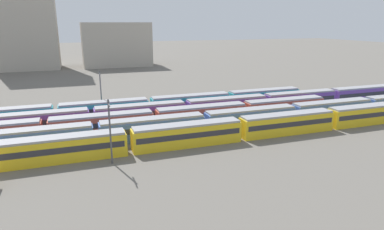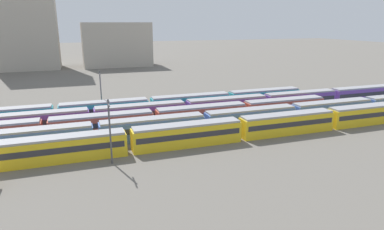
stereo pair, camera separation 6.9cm
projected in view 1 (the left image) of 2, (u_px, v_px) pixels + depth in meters
name	position (u px, v px, depth m)	size (l,w,h in m)	color
ground_plane	(60.00, 139.00, 58.16)	(600.00, 600.00, 0.00)	#666059
train_track_0	(330.00, 118.00, 63.50)	(112.50, 3.06, 3.75)	yellow
train_track_1	(293.00, 114.00, 66.80)	(112.50, 3.06, 3.75)	#4C70BC
train_track_2	(154.00, 119.00, 62.97)	(74.70, 3.06, 3.75)	#BC4C38
train_track_3	(227.00, 106.00, 73.21)	(93.60, 3.06, 3.75)	#6B429E
train_track_4	(149.00, 106.00, 72.85)	(74.70, 3.06, 3.75)	teal
catenary_pole_0	(110.00, 128.00, 46.68)	(0.24, 3.20, 9.35)	#4C4C51
catenary_pole_1	(101.00, 91.00, 71.33)	(0.24, 3.20, 9.66)	#4C4C51
distant_building_1	(23.00, 8.00, 138.51)	(24.52, 18.15, 49.94)	#B2A899
distant_building_2	(116.00, 44.00, 154.29)	(29.93, 19.46, 19.39)	#B2A899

